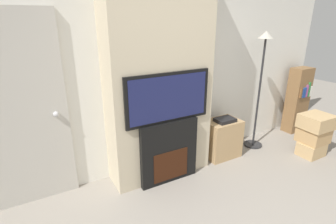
{
  "coord_description": "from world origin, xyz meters",
  "views": [
    {
      "loc": [
        -1.39,
        -0.85,
        1.91
      ],
      "look_at": [
        0.0,
        1.59,
        0.89
      ],
      "focal_mm": 28.0,
      "sensor_mm": 36.0,
      "label": 1
    }
  ],
  "objects_px": {
    "fireplace": "(168,152)",
    "box_stack": "(314,133)",
    "floor_lamp": "(261,75)",
    "television": "(168,98)",
    "bookshelf": "(297,100)",
    "media_stand": "(222,138)"
  },
  "relations": [
    {
      "from": "fireplace",
      "to": "box_stack",
      "type": "height_order",
      "value": "fireplace"
    },
    {
      "from": "box_stack",
      "to": "floor_lamp",
      "type": "bearing_deg",
      "value": 130.13
    },
    {
      "from": "television",
      "to": "bookshelf",
      "type": "height_order",
      "value": "television"
    },
    {
      "from": "box_stack",
      "to": "media_stand",
      "type": "bearing_deg",
      "value": 152.08
    },
    {
      "from": "fireplace",
      "to": "bookshelf",
      "type": "xyz_separation_m",
      "value": [
        2.68,
        0.21,
        0.18
      ]
    },
    {
      "from": "fireplace",
      "to": "box_stack",
      "type": "distance_m",
      "value": 2.2
    },
    {
      "from": "floor_lamp",
      "to": "bookshelf",
      "type": "xyz_separation_m",
      "value": [
        1.06,
        0.07,
        -0.57
      ]
    },
    {
      "from": "floor_lamp",
      "to": "box_stack",
      "type": "distance_m",
      "value": 1.14
    },
    {
      "from": "television",
      "to": "floor_lamp",
      "type": "xyz_separation_m",
      "value": [
        1.62,
        0.14,
        0.07
      ]
    },
    {
      "from": "television",
      "to": "bookshelf",
      "type": "distance_m",
      "value": 2.74
    },
    {
      "from": "media_stand",
      "to": "bookshelf",
      "type": "relative_size",
      "value": 0.53
    },
    {
      "from": "fireplace",
      "to": "bookshelf",
      "type": "height_order",
      "value": "bookshelf"
    },
    {
      "from": "fireplace",
      "to": "television",
      "type": "relative_size",
      "value": 0.74
    },
    {
      "from": "television",
      "to": "fireplace",
      "type": "bearing_deg",
      "value": 90.0
    },
    {
      "from": "fireplace",
      "to": "box_stack",
      "type": "bearing_deg",
      "value": -12.76
    },
    {
      "from": "television",
      "to": "floor_lamp",
      "type": "height_order",
      "value": "floor_lamp"
    },
    {
      "from": "floor_lamp",
      "to": "fireplace",
      "type": "bearing_deg",
      "value": -175.23
    },
    {
      "from": "box_stack",
      "to": "media_stand",
      "type": "distance_m",
      "value": 1.34
    },
    {
      "from": "floor_lamp",
      "to": "box_stack",
      "type": "xyz_separation_m",
      "value": [
        0.52,
        -0.62,
        -0.79
      ]
    },
    {
      "from": "fireplace",
      "to": "media_stand",
      "type": "height_order",
      "value": "fireplace"
    },
    {
      "from": "fireplace",
      "to": "box_stack",
      "type": "xyz_separation_m",
      "value": [
        2.15,
        -0.49,
        -0.05
      ]
    },
    {
      "from": "television",
      "to": "bookshelf",
      "type": "xyz_separation_m",
      "value": [
        2.68,
        0.21,
        -0.5
      ]
    }
  ]
}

